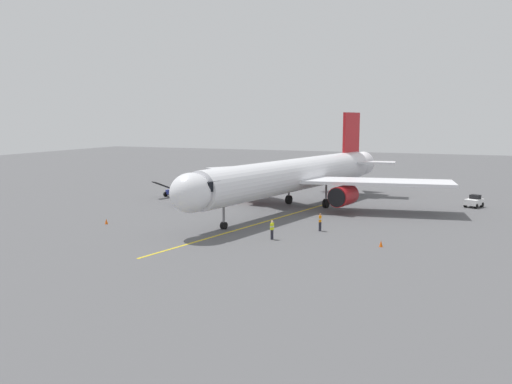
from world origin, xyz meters
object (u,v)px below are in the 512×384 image
Objects in this scene: airplane at (296,176)px; ground_crew_wing_walker at (320,222)px; belt_loader_portside at (173,191)px; baggage_cart_near_nose at (185,200)px; safety_cone_nose_left at (106,221)px; tug_starboard_side at (474,201)px; ground_crew_marshaller at (272,230)px; safety_cone_nose_right at (381,244)px.

ground_crew_wing_walker is (-5.89, 10.80, -3.12)m from airplane.
baggage_cart_near_nose is at bearing 131.77° from belt_loader_portside.
airplane reaches higher than safety_cone_nose_left.
airplane is 22.00m from tug_starboard_side.
ground_crew_marshaller is 3.11× the size of safety_cone_nose_left.
safety_cone_nose_left is (15.13, 15.79, -3.73)m from airplane.
ground_crew_wing_walker is at bearing 55.73° from tug_starboard_side.
baggage_cart_near_nose is 0.63× the size of belt_loader_portside.
tug_starboard_side is at bearing -160.20° from baggage_cart_near_nose.
baggage_cart_near_nose is at bearing 10.74° from airplane.
airplane is 72.72× the size of safety_cone_nose_left.
safety_cone_nose_right is (-25.76, 12.39, -0.38)m from baggage_cart_near_nose.
tug_starboard_side is (-19.63, -9.37, -3.30)m from airplane.
airplane is at bearing -79.73° from ground_crew_marshaller.
belt_loader_portside is (18.76, -3.33, -3.29)m from airplane.
belt_loader_portside is 19.47m from safety_cone_nose_left.
belt_loader_portside reaches higher than safety_cone_nose_right.
tug_starboard_side is (-16.76, -25.20, -0.18)m from ground_crew_marshaller.
safety_cone_nose_right is at bearing 129.38° from airplane.
ground_crew_wing_walker reaches higher than safety_cone_nose_left.
ground_crew_marshaller is at bearing 59.02° from ground_crew_wing_walker.
safety_cone_nose_left is 27.42m from safety_cone_nose_right.
ground_crew_wing_walker is at bearing 156.97° from baggage_cart_near_nose.
baggage_cart_near_nose is at bearing -39.05° from ground_crew_marshaller.
safety_cone_nose_left is at bearing 35.89° from tug_starboard_side.
ground_crew_wing_walker is 0.63× the size of tug_starboard_side.
ground_crew_wing_walker is at bearing 150.17° from belt_loader_portside.
safety_cone_nose_right is (-6.38, 4.15, -0.61)m from ground_crew_wing_walker.
baggage_cart_near_nose is (16.36, -13.28, -0.23)m from ground_crew_marshaller.
ground_crew_wing_walker is at bearing 118.62° from airplane.
airplane is at bearing 169.93° from belt_loader_portside.
safety_cone_nose_left and safety_cone_nose_right have the same top height.
belt_loader_portside is (21.63, -19.17, -0.17)m from ground_crew_marshaller.
ground_crew_marshaller is 18.01m from safety_cone_nose_left.
safety_cone_nose_left is (-3.62, 19.12, -0.44)m from belt_loader_portside.
baggage_cart_near_nose reaches higher than safety_cone_nose_left.
belt_loader_portside reaches higher than baggage_cart_near_nose.
airplane is 14.14m from baggage_cart_near_nose.
ground_crew_marshaller is 3.11× the size of safety_cone_nose_right.
belt_loader_portside is at bearing -79.27° from safety_cone_nose_left.
safety_cone_nose_right is at bearing -174.60° from ground_crew_marshaller.
baggage_cart_near_nose is 13.33m from safety_cone_nose_left.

